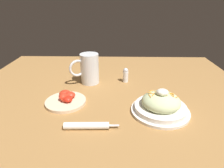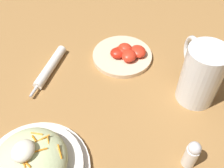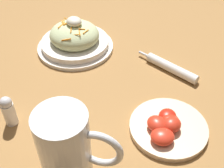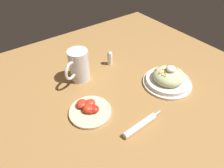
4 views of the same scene
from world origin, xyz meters
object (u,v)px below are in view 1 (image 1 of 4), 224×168
at_px(napkin_roll, 87,126).
at_px(tomato_plate, 66,99).
at_px(salt_shaker, 126,75).
at_px(salad_plate, 161,105).
at_px(beer_mug, 89,70).

relative_size(napkin_roll, tomato_plate, 1.11).
bearing_deg(napkin_roll, salt_shaker, -110.16).
distance_m(napkin_roll, tomato_plate, 0.22).
relative_size(salad_plate, napkin_roll, 1.20).
height_order(beer_mug, salt_shaker, beer_mug).
bearing_deg(salad_plate, tomato_plate, -10.04).
bearing_deg(salt_shaker, tomato_plate, 40.17).
xyz_separation_m(salad_plate, napkin_roll, (0.28, 0.11, -0.02)).
relative_size(salad_plate, tomato_plate, 1.32).
bearing_deg(beer_mug, salad_plate, 138.40).
height_order(salad_plate, tomato_plate, salad_plate).
height_order(beer_mug, napkin_roll, beer_mug).
bearing_deg(tomato_plate, salad_plate, 169.96).
relative_size(napkin_roll, salt_shaker, 2.47).
distance_m(beer_mug, napkin_roll, 0.41).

